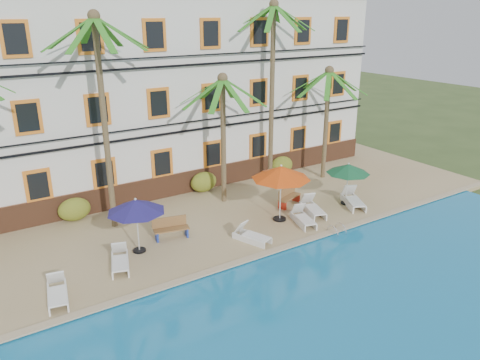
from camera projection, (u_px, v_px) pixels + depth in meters
ground at (264, 247)px, 19.99m from camera, size 100.00×100.00×0.00m
pool_deck at (207, 206)px, 23.89m from camera, size 30.00×12.00×0.25m
swimming_pool at (396, 334)px, 14.42m from camera, size 26.00×12.00×0.20m
pool_coping at (277, 250)px, 19.18m from camera, size 30.00×0.35×0.06m
hotel_building at (161, 90)px, 26.05m from camera, size 25.40×6.44×10.22m
palm_b at (102, 97)px, 19.41m from camera, size 4.29×4.29×9.33m
palm_c at (223, 120)px, 22.77m from camera, size 4.29×4.29×6.53m
palm_d at (272, 72)px, 24.93m from camera, size 4.29×4.29×9.85m
palm_e at (327, 106)px, 26.29m from camera, size 4.29×4.29×6.45m
shrub_left at (74, 209)px, 21.79m from camera, size 1.50×0.90×1.10m
shrub_mid at (204, 182)px, 25.28m from camera, size 1.50×0.90×1.10m
shrub_right at (282, 165)px, 27.99m from camera, size 1.50×0.90×1.10m
umbrella_blue at (136, 206)px, 18.45m from camera, size 2.34×2.34×2.35m
umbrella_red at (281, 173)px, 21.22m from camera, size 2.73×2.73×2.73m
umbrella_green at (348, 169)px, 23.23m from camera, size 2.19×2.19×2.19m
lounger_a at (57, 292)px, 15.83m from camera, size 0.94×1.85×0.83m
lounger_b at (120, 260)px, 17.87m from camera, size 1.15×1.88×0.84m
lounger_c at (251, 235)px, 19.90m from camera, size 1.15×1.79×0.80m
lounger_d at (303, 218)px, 21.56m from camera, size 1.08×1.84×0.82m
lounger_e at (312, 208)px, 22.60m from camera, size 1.24×2.01×0.90m
lounger_f at (353, 200)px, 23.54m from camera, size 1.51×2.09×0.94m
bench_left at (171, 228)px, 20.13m from camera, size 1.57×0.78×0.93m
bench_right at (288, 196)px, 23.56m from camera, size 1.57×0.95×0.93m
pool_ladder at (336, 232)px, 20.76m from camera, size 0.54×0.74×0.74m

